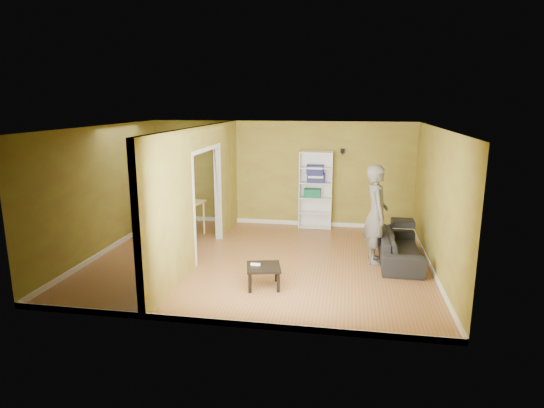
{
  "coord_description": "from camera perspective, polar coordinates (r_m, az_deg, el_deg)",
  "views": [
    {
      "loc": [
        1.65,
        -8.37,
        3.07
      ],
      "look_at": [
        0.2,
        0.2,
        1.1
      ],
      "focal_mm": 30.0,
      "sensor_mm": 36.0,
      "label": 1
    }
  ],
  "objects": [
    {
      "name": "partition",
      "position": [
        9.01,
        -9.03,
        1.29
      ],
      "size": [
        0.22,
        5.5,
        2.6
      ],
      "primitive_type": null,
      "color": "#999F37",
      "rests_on": "ground"
    },
    {
      "name": "bookshelf",
      "position": [
        11.2,
        5.51,
        1.79
      ],
      "size": [
        0.8,
        0.35,
        1.89
      ],
      "color": "white",
      "rests_on": "ground"
    },
    {
      "name": "room_shell",
      "position": [
        8.71,
        -1.52,
        1.05
      ],
      "size": [
        6.5,
        6.5,
        6.5
      ],
      "color": "#9A5E45",
      "rests_on": "ground"
    },
    {
      "name": "game_controller",
      "position": [
        7.71,
        -2.08,
        -7.57
      ],
      "size": [
        0.16,
        0.04,
        0.03
      ],
      "primitive_type": "cube",
      "color": "white",
      "rests_on": "coffee_table"
    },
    {
      "name": "chair_left",
      "position": [
        11.06,
        -15.97,
        -1.07
      ],
      "size": [
        0.63,
        0.63,
        1.04
      ],
      "primitive_type": null,
      "rotation": [
        0.0,
        0.0,
        -1.99
      ],
      "color": "tan",
      "rests_on": "ground"
    },
    {
      "name": "paper_box_teal",
      "position": [
        11.17,
        5.07,
        1.39
      ],
      "size": [
        0.4,
        0.26,
        0.21
      ],
      "primitive_type": "cube",
      "color": "#126954",
      "rests_on": "bookshelf"
    },
    {
      "name": "dining_table",
      "position": [
        10.72,
        -12.37,
        -0.12
      ],
      "size": [
        1.3,
        0.87,
        0.81
      ],
      "rotation": [
        0.0,
        0.0,
        -0.16
      ],
      "color": "tan",
      "rests_on": "ground"
    },
    {
      "name": "sofa",
      "position": [
        9.21,
        15.77,
        -4.76
      ],
      "size": [
        1.97,
        0.87,
        0.74
      ],
      "primitive_type": "imported",
      "rotation": [
        0.0,
        0.0,
        1.56
      ],
      "color": "black",
      "rests_on": "ground"
    },
    {
      "name": "wall_speaker",
      "position": [
        11.12,
        8.83,
        6.58
      ],
      "size": [
        0.1,
        0.1,
        0.1
      ],
      "primitive_type": "cube",
      "color": "black",
      "rests_on": "room_shell"
    },
    {
      "name": "person",
      "position": [
        8.89,
        12.99,
        -0.21
      ],
      "size": [
        0.88,
        0.73,
        2.24
      ],
      "primitive_type": "imported",
      "rotation": [
        0.0,
        0.0,
        1.69
      ],
      "color": "slate",
      "rests_on": "ground"
    },
    {
      "name": "coffee_table",
      "position": [
        7.7,
        -1.06,
        -8.17
      ],
      "size": [
        0.56,
        0.56,
        0.37
      ],
      "rotation": [
        0.0,
        0.0,
        0.23
      ],
      "color": "black",
      "rests_on": "ground"
    },
    {
      "name": "paper_box_navy_c",
      "position": [
        11.07,
        5.43,
        4.3
      ],
      "size": [
        0.4,
        0.26,
        0.21
      ],
      "primitive_type": "cube",
      "color": "navy",
      "rests_on": "bookshelf"
    },
    {
      "name": "chair_near",
      "position": [
        10.23,
        -13.15,
        -2.45
      ],
      "size": [
        0.47,
        0.47,
        0.89
      ],
      "primitive_type": null,
      "rotation": [
        0.0,
        0.0,
        -0.17
      ],
      "color": "tan",
      "rests_on": "ground"
    },
    {
      "name": "chair_far",
      "position": [
        11.37,
        -11.17,
        -0.4
      ],
      "size": [
        0.55,
        0.55,
        1.05
      ],
      "primitive_type": null,
      "rotation": [
        0.0,
        0.0,
        2.98
      ],
      "color": "tan",
      "rests_on": "ground"
    },
    {
      "name": "paper_box_navy_b",
      "position": [
        11.1,
        5.55,
        3.28
      ],
      "size": [
        0.42,
        0.27,
        0.22
      ],
      "primitive_type": "cube",
      "color": "navy",
      "rests_on": "bookshelf"
    }
  ]
}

